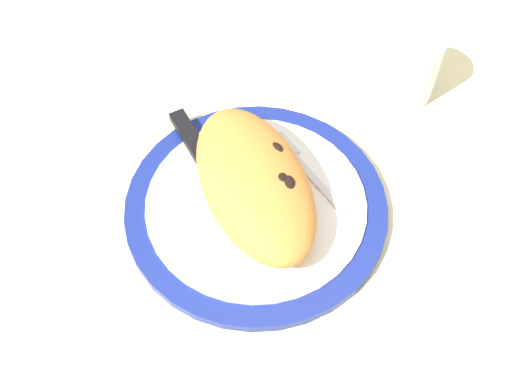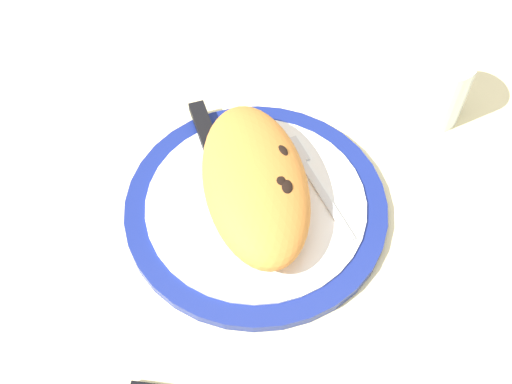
{
  "view_description": "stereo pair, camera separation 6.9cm",
  "coord_description": "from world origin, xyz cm",
  "px_view_note": "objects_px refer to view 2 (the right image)",
  "views": [
    {
      "loc": [
        -37.21,
        13.91,
        60.36
      ],
      "look_at": [
        0.0,
        0.0,
        3.56
      ],
      "focal_mm": 42.64,
      "sensor_mm": 36.0,
      "label": 1
    },
    {
      "loc": [
        -39.06,
        7.24,
        60.36
      ],
      "look_at": [
        0.0,
        0.0,
        3.56
      ],
      "focal_mm": 42.64,
      "sensor_mm": 36.0,
      "label": 2
    }
  ],
  "objects_px": {
    "calzone": "(259,181)",
    "knife": "(213,153)",
    "fork": "(312,177)",
    "plate": "(256,206)",
    "water_glass": "(436,90)"
  },
  "relations": [
    {
      "from": "plate",
      "to": "knife",
      "type": "xyz_separation_m",
      "value": [
        0.08,
        0.04,
        0.01
      ]
    },
    {
      "from": "calzone",
      "to": "water_glass",
      "type": "height_order",
      "value": "water_glass"
    },
    {
      "from": "plate",
      "to": "knife",
      "type": "height_order",
      "value": "knife"
    },
    {
      "from": "calzone",
      "to": "water_glass",
      "type": "xyz_separation_m",
      "value": [
        0.11,
        -0.25,
        -0.01
      ]
    },
    {
      "from": "knife",
      "to": "water_glass",
      "type": "height_order",
      "value": "water_glass"
    },
    {
      "from": "calzone",
      "to": "water_glass",
      "type": "relative_size",
      "value": 2.42
    },
    {
      "from": "plate",
      "to": "knife",
      "type": "relative_size",
      "value": 1.28
    },
    {
      "from": "plate",
      "to": "water_glass",
      "type": "bearing_deg",
      "value": -66.43
    },
    {
      "from": "calzone",
      "to": "knife",
      "type": "distance_m",
      "value": 0.09
    },
    {
      "from": "knife",
      "to": "water_glass",
      "type": "xyz_separation_m",
      "value": [
        0.03,
        -0.29,
        0.02
      ]
    },
    {
      "from": "calzone",
      "to": "knife",
      "type": "height_order",
      "value": "calzone"
    },
    {
      "from": "calzone",
      "to": "fork",
      "type": "xyz_separation_m",
      "value": [
        0.02,
        -0.07,
        -0.03
      ]
    },
    {
      "from": "plate",
      "to": "fork",
      "type": "distance_m",
      "value": 0.08
    },
    {
      "from": "calzone",
      "to": "knife",
      "type": "xyz_separation_m",
      "value": [
        0.07,
        0.04,
        -0.03
      ]
    },
    {
      "from": "plate",
      "to": "fork",
      "type": "height_order",
      "value": "fork"
    }
  ]
}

